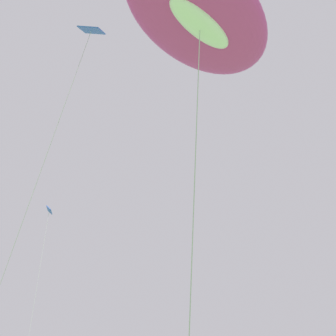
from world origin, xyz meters
name	(u,v)px	position (x,y,z in m)	size (l,w,h in m)	color
big_show_kite	(189,7)	(-2.80, 7.70, 12.82)	(11.23, 9.34, 13.52)	#CC3899
small_kite_delta_white	(43,248)	(-6.36, 24.92, 14.78)	(1.54, 0.60, 17.84)	blue
small_kite_bird_shape	(84,51)	(-5.66, 10.96, 14.47)	(1.90, 4.88, 15.90)	blue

